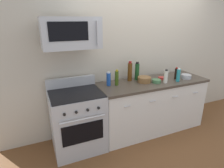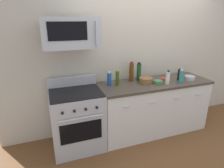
% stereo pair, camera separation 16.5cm
% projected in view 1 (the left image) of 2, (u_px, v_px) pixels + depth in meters
% --- Properties ---
extents(ground_plane, '(6.01, 6.01, 0.00)m').
position_uv_depth(ground_plane, '(150.00, 128.00, 3.47)').
color(ground_plane, brown).
extents(back_wall, '(5.01, 0.10, 2.70)m').
position_uv_depth(back_wall, '(142.00, 52.00, 3.37)').
color(back_wall, beige).
rests_on(back_wall, ground_plane).
extents(counter_unit, '(1.92, 0.66, 0.92)m').
position_uv_depth(counter_unit, '(151.00, 106.00, 3.31)').
color(counter_unit, silver).
rests_on(counter_unit, ground_plane).
extents(range_oven, '(0.76, 0.69, 1.07)m').
position_uv_depth(range_oven, '(77.00, 120.00, 2.81)').
color(range_oven, '#B7BABF').
rests_on(range_oven, ground_plane).
extents(microwave, '(0.74, 0.44, 0.40)m').
position_uv_depth(microwave, '(71.00, 33.00, 2.42)').
color(microwave, '#B7BABF').
extents(bottle_dish_soap, '(0.06, 0.06, 0.23)m').
position_uv_depth(bottle_dish_soap, '(178.00, 75.00, 3.11)').
color(bottle_dish_soap, teal).
rests_on(bottle_dish_soap, countertop_slab).
extents(bottle_vinegar_white, '(0.06, 0.06, 0.23)m').
position_uv_depth(bottle_vinegar_white, '(166.00, 77.00, 3.04)').
color(bottle_vinegar_white, silver).
rests_on(bottle_vinegar_white, countertop_slab).
extents(bottle_olive_oil, '(0.06, 0.06, 0.25)m').
position_uv_depth(bottle_olive_oil, '(117.00, 78.00, 2.93)').
color(bottle_olive_oil, '#385114').
rests_on(bottle_olive_oil, countertop_slab).
extents(bottle_wine_green, '(0.07, 0.07, 0.31)m').
position_uv_depth(bottle_wine_green, '(137.00, 71.00, 3.18)').
color(bottle_wine_green, '#19471E').
rests_on(bottle_wine_green, countertop_slab).
extents(bottle_soy_sauce_dark, '(0.05, 0.05, 0.21)m').
position_uv_depth(bottle_soy_sauce_dark, '(176.00, 74.00, 3.24)').
color(bottle_soy_sauce_dark, black).
rests_on(bottle_soy_sauce_dark, countertop_slab).
extents(bottle_wine_amber, '(0.07, 0.07, 0.34)m').
position_uv_depth(bottle_wine_amber, '(130.00, 72.00, 3.13)').
color(bottle_wine_amber, '#59330F').
rests_on(bottle_wine_amber, countertop_slab).
extents(bottle_soda_blue, '(0.07, 0.07, 0.22)m').
position_uv_depth(bottle_soda_blue, '(109.00, 79.00, 2.92)').
color(bottle_soda_blue, '#1E4CA5').
rests_on(bottle_soda_blue, countertop_slab).
extents(bowl_wooden_salad, '(0.22, 0.22, 0.09)m').
position_uv_depth(bowl_wooden_salad, '(144.00, 79.00, 3.10)').
color(bowl_wooden_salad, brown).
rests_on(bowl_wooden_salad, countertop_slab).
extents(bowl_steel_prep, '(0.17, 0.17, 0.07)m').
position_uv_depth(bowl_steel_prep, '(186.00, 76.00, 3.29)').
color(bowl_steel_prep, '#B2B5BA').
rests_on(bowl_steel_prep, countertop_slab).
extents(bowl_red_small, '(0.11, 0.11, 0.04)m').
position_uv_depth(bowl_red_small, '(162.00, 78.00, 3.25)').
color(bowl_red_small, '#B72D28').
rests_on(bowl_red_small, countertop_slab).
extents(bowl_green_glaze, '(0.15, 0.15, 0.06)m').
position_uv_depth(bowl_green_glaze, '(157.00, 81.00, 3.07)').
color(bowl_green_glaze, '#477A4C').
rests_on(bowl_green_glaze, countertop_slab).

